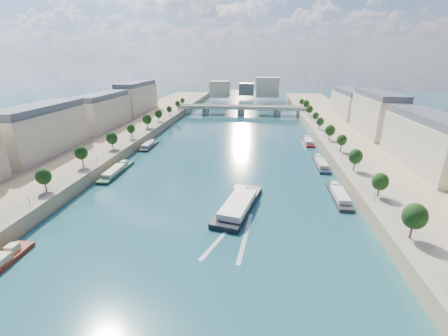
# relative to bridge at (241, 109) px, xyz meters

# --- Properties ---
(ground) EXTENTS (700.00, 700.00, 0.00)m
(ground) POSITION_rel_bridge_xyz_m (0.00, -124.54, -5.08)
(ground) COLOR #0B2632
(ground) RESTS_ON ground
(quay_left) EXTENTS (44.00, 520.00, 5.00)m
(quay_left) POSITION_rel_bridge_xyz_m (-72.00, -124.54, -2.58)
(quay_left) COLOR #9E8460
(quay_left) RESTS_ON ground
(quay_right) EXTENTS (44.00, 520.00, 5.00)m
(quay_right) POSITION_rel_bridge_xyz_m (72.00, -124.54, -2.58)
(quay_right) COLOR #9E8460
(quay_right) RESTS_ON ground
(pave_left) EXTENTS (14.00, 520.00, 0.10)m
(pave_left) POSITION_rel_bridge_xyz_m (-57.00, -124.54, -0.03)
(pave_left) COLOR gray
(pave_left) RESTS_ON quay_left
(pave_right) EXTENTS (14.00, 520.00, 0.10)m
(pave_right) POSITION_rel_bridge_xyz_m (57.00, -124.54, -0.03)
(pave_right) COLOR gray
(pave_right) RESTS_ON quay_right
(trees_left) EXTENTS (4.80, 268.80, 8.26)m
(trees_left) POSITION_rel_bridge_xyz_m (-55.00, -122.54, 5.39)
(trees_left) COLOR #382B1E
(trees_left) RESTS_ON ground
(trees_right) EXTENTS (4.80, 268.80, 8.26)m
(trees_right) POSITION_rel_bridge_xyz_m (55.00, -114.54, 5.39)
(trees_right) COLOR #382B1E
(trees_right) RESTS_ON ground
(lamps_left) EXTENTS (0.36, 200.36, 4.28)m
(lamps_left) POSITION_rel_bridge_xyz_m (-52.50, -134.54, 2.70)
(lamps_left) COLOR black
(lamps_left) RESTS_ON ground
(lamps_right) EXTENTS (0.36, 200.36, 4.28)m
(lamps_right) POSITION_rel_bridge_xyz_m (52.50, -119.54, 2.70)
(lamps_right) COLOR black
(lamps_right) RESTS_ON ground
(buildings_left) EXTENTS (16.00, 226.00, 23.20)m
(buildings_left) POSITION_rel_bridge_xyz_m (-85.00, -112.54, 11.37)
(buildings_left) COLOR beige
(buildings_left) RESTS_ON ground
(buildings_right) EXTENTS (16.00, 226.00, 23.20)m
(buildings_right) POSITION_rel_bridge_xyz_m (85.00, -112.54, 11.37)
(buildings_right) COLOR beige
(buildings_right) RESTS_ON ground
(skyline) EXTENTS (79.00, 42.00, 22.00)m
(skyline) POSITION_rel_bridge_xyz_m (3.19, 94.98, 9.57)
(skyline) COLOR beige
(skyline) RESTS_ON ground
(bridge) EXTENTS (112.00, 12.00, 8.15)m
(bridge) POSITION_rel_bridge_xyz_m (0.00, 0.00, 0.00)
(bridge) COLOR #C1B79E
(bridge) RESTS_ON ground
(tour_barge) EXTENTS (15.83, 33.12, 4.33)m
(tour_barge) POSITION_rel_bridge_xyz_m (9.94, -179.08, -3.80)
(tour_barge) COLOR black
(tour_barge) RESTS_ON ground
(wake) EXTENTS (13.17, 25.99, 0.04)m
(wake) POSITION_rel_bridge_xyz_m (9.94, -195.57, -5.06)
(wake) COLOR silver
(wake) RESTS_ON ground
(moored_barges_left) EXTENTS (5.00, 159.17, 3.60)m
(moored_barges_left) POSITION_rel_bridge_xyz_m (-45.50, -184.11, -4.24)
(moored_barges_left) COLOR #1B263C
(moored_barges_left) RESTS_ON ground
(moored_barges_right) EXTENTS (5.00, 170.44, 3.60)m
(moored_barges_right) POSITION_rel_bridge_xyz_m (45.50, -159.23, -4.24)
(moored_barges_right) COLOR black
(moored_barges_right) RESTS_ON ground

